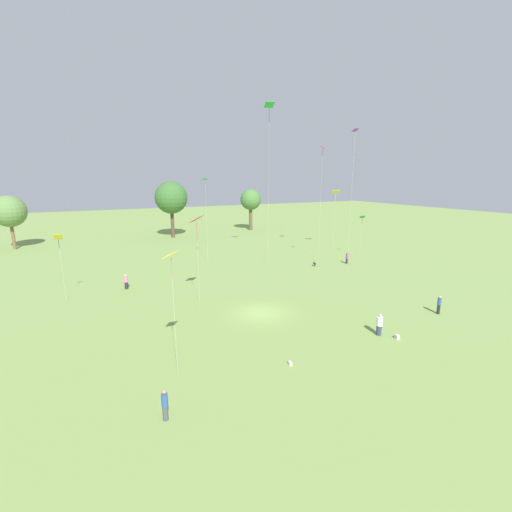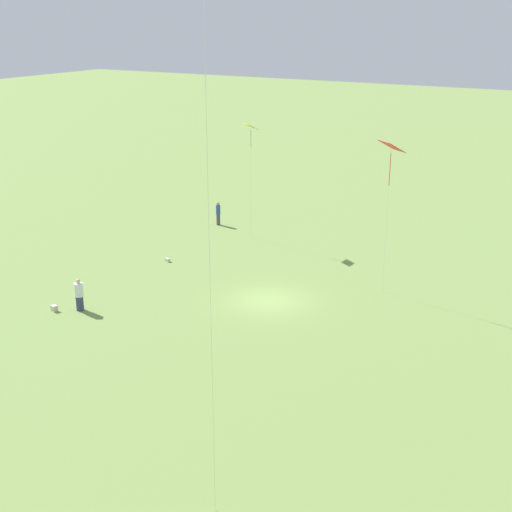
{
  "view_description": "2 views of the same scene",
  "coord_description": "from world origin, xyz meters",
  "px_view_note": "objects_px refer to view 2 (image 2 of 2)",
  "views": [
    {
      "loc": [
        -13.68,
        -26.29,
        12.17
      ],
      "look_at": [
        0.14,
        1.44,
        5.1
      ],
      "focal_mm": 24.0,
      "sensor_mm": 36.0,
      "label": 1
    },
    {
      "loc": [
        31.99,
        17.7,
        15.28
      ],
      "look_at": [
        4.61,
        1.82,
        4.33
      ],
      "focal_mm": 50.0,
      "sensor_mm": 36.0,
      "label": 2
    }
  ],
  "objects_px": {
    "person_1": "(79,295)",
    "kite_2": "(391,150)",
    "picnic_bag_1": "(54,308)",
    "kite_6": "(251,130)",
    "person_2": "(218,213)",
    "picnic_bag_0": "(167,260)"
  },
  "relations": [
    {
      "from": "person_2",
      "to": "picnic_bag_0",
      "type": "xyz_separation_m",
      "value": [
        8.58,
        1.67,
        -0.78
      ]
    },
    {
      "from": "person_1",
      "to": "person_2",
      "type": "xyz_separation_m",
      "value": [
        -17.25,
        -2.33,
        0.02
      ]
    },
    {
      "from": "person_1",
      "to": "picnic_bag_1",
      "type": "distance_m",
      "value": 1.55
    },
    {
      "from": "kite_6",
      "to": "picnic_bag_0",
      "type": "distance_m",
      "value": 10.5
    },
    {
      "from": "person_2",
      "to": "picnic_bag_0",
      "type": "distance_m",
      "value": 8.78
    },
    {
      "from": "kite_2",
      "to": "picnic_bag_1",
      "type": "distance_m",
      "value": 19.96
    },
    {
      "from": "person_1",
      "to": "kite_2",
      "type": "relative_size",
      "value": 0.2
    },
    {
      "from": "picnic_bag_0",
      "to": "kite_6",
      "type": "bearing_deg",
      "value": 163.39
    },
    {
      "from": "kite_2",
      "to": "picnic_bag_1",
      "type": "height_order",
      "value": "kite_2"
    },
    {
      "from": "person_1",
      "to": "picnic_bag_1",
      "type": "height_order",
      "value": "person_1"
    },
    {
      "from": "person_2",
      "to": "picnic_bag_1",
      "type": "xyz_separation_m",
      "value": [
        18.04,
        1.21,
        -0.73
      ]
    },
    {
      "from": "person_2",
      "to": "kite_6",
      "type": "xyz_separation_m",
      "value": [
        1.55,
        3.77,
        6.72
      ]
    },
    {
      "from": "kite_2",
      "to": "picnic_bag_0",
      "type": "relative_size",
      "value": 22.95
    },
    {
      "from": "person_2",
      "to": "kite_6",
      "type": "height_order",
      "value": "kite_6"
    },
    {
      "from": "person_1",
      "to": "person_2",
      "type": "relative_size",
      "value": 1.02
    },
    {
      "from": "person_1",
      "to": "picnic_bag_0",
      "type": "distance_m",
      "value": 8.72
    },
    {
      "from": "picnic_bag_0",
      "to": "person_2",
      "type": "bearing_deg",
      "value": -168.98
    },
    {
      "from": "person_1",
      "to": "picnic_bag_0",
      "type": "height_order",
      "value": "person_1"
    },
    {
      "from": "person_2",
      "to": "picnic_bag_1",
      "type": "bearing_deg",
      "value": 45.22
    },
    {
      "from": "picnic_bag_1",
      "to": "kite_6",
      "type": "bearing_deg",
      "value": 171.19
    },
    {
      "from": "person_1",
      "to": "picnic_bag_0",
      "type": "xyz_separation_m",
      "value": [
        -8.67,
        -0.66,
        -0.77
      ]
    },
    {
      "from": "kite_6",
      "to": "picnic_bag_1",
      "type": "relative_size",
      "value": 21.45
    }
  ]
}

